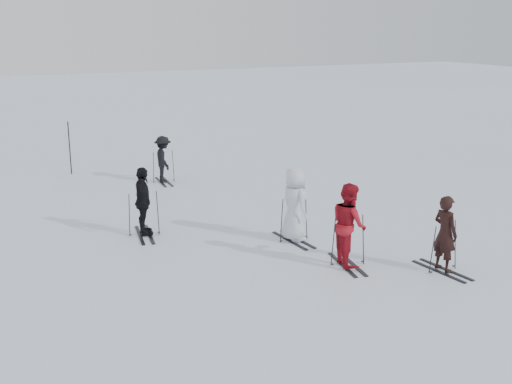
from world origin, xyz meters
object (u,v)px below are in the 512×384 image
Objects in this scene: skier_near_dark at (445,235)px; skier_grey at (294,205)px; skier_uphill_far at (163,160)px; skier_uphill_left at (143,202)px; skier_red at (349,225)px; piste_marker at (70,148)px.

skier_near_dark is 0.92× the size of skier_grey.
skier_uphill_left is at bearing 161.54° from skier_uphill_far.
skier_red is at bearing 48.16° from skier_near_dark.
piste_marker is (-3.85, 10.51, 0.03)m from skier_grey.
skier_uphill_left is 0.93× the size of piste_marker.
skier_red reaches higher than skier_uphill_left.
piste_marker is at bearing 49.32° from skier_uphill_far.
skier_uphill_far is at bearing -13.69° from skier_uphill_left.
skier_uphill_far is at bearing 19.20° from skier_red.
skier_uphill_left is (-5.50, 5.57, 0.04)m from skier_near_dark.
skier_near_dark is 0.96× the size of skier_uphill_left.
skier_red is 0.99× the size of piste_marker.
skier_grey is at bearing -112.56° from skier_uphill_left.
skier_near_dark is 15.13m from piste_marker.
skier_uphill_left is (-3.45, 2.15, -0.04)m from skier_grey.
skier_uphill_far is (2.37, 5.54, -0.10)m from skier_uphill_left.
skier_grey is 0.97× the size of piste_marker.
skier_uphill_left reaches higher than skier_uphill_far.
piste_marker reaches higher than skier_red.
skier_grey is (-0.28, 2.11, -0.01)m from skier_red.
piste_marker is at bearing 12.23° from skier_uphill_left.
skier_grey is at bearing -167.34° from skier_uphill_far.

